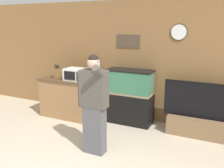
# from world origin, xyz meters

# --- Properties ---
(wall_back_paneled) EXTENTS (10.00, 0.08, 2.60)m
(wall_back_paneled) POSITION_xyz_m (0.00, 3.02, 1.30)
(wall_back_paneled) COLOR olive
(wall_back_paneled) RESTS_ON ground_plane
(counter_island) EXTENTS (1.36, 0.63, 0.89)m
(counter_island) POSITION_xyz_m (-1.56, 2.44, 0.45)
(counter_island) COLOR olive
(counter_island) RESTS_ON ground_plane
(microwave) EXTENTS (0.45, 0.36, 0.26)m
(microwave) POSITION_xyz_m (-1.37, 2.41, 1.02)
(microwave) COLOR white
(microwave) RESTS_ON counter_island
(knife_block) EXTENTS (0.12, 0.10, 0.32)m
(knife_block) POSITION_xyz_m (-1.87, 2.38, 1.01)
(knife_block) COLOR brown
(knife_block) RESTS_ON counter_island
(aquarium_on_stand) EXTENTS (0.98, 0.42, 1.17)m
(aquarium_on_stand) POSITION_xyz_m (-0.19, 2.68, 0.59)
(aquarium_on_stand) COLOR black
(aquarium_on_stand) RESTS_ON ground_plane
(tv_on_stand) EXTENTS (1.31, 0.40, 1.05)m
(tv_on_stand) POSITION_xyz_m (1.21, 2.66, 0.31)
(tv_on_stand) COLOR brown
(tv_on_stand) RESTS_ON ground_plane
(person_standing) EXTENTS (0.52, 0.39, 1.65)m
(person_standing) POSITION_xyz_m (-0.23, 1.23, 0.86)
(person_standing) COLOR #515156
(person_standing) RESTS_ON ground_plane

